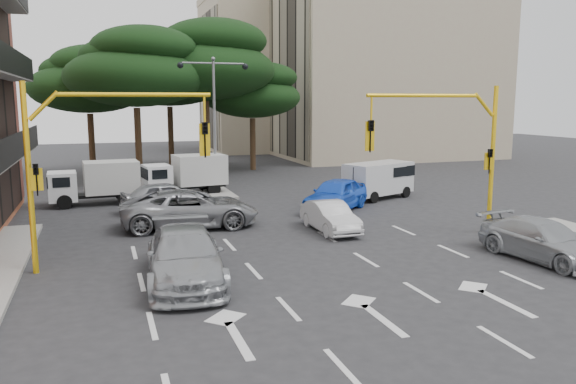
# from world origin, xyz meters

# --- Properties ---
(ground) EXTENTS (120.00, 120.00, 0.00)m
(ground) POSITION_xyz_m (0.00, 0.00, 0.00)
(ground) COLOR #28282B
(ground) RESTS_ON ground
(median_strip) EXTENTS (1.40, 6.00, 0.15)m
(median_strip) POSITION_xyz_m (0.00, 16.00, 0.07)
(median_strip) COLOR gray
(median_strip) RESTS_ON ground
(apartment_beige_near) EXTENTS (20.20, 12.15, 18.70)m
(apartment_beige_near) POSITION_xyz_m (19.95, 32.00, 9.35)
(apartment_beige_near) COLOR tan
(apartment_beige_near) RESTS_ON ground
(apartment_beige_far) EXTENTS (16.20, 12.15, 16.70)m
(apartment_beige_far) POSITION_xyz_m (12.95, 44.00, 8.35)
(apartment_beige_far) COLOR tan
(apartment_beige_far) RESTS_ON ground
(pine_left_near) EXTENTS (9.15, 9.15, 10.23)m
(pine_left_near) POSITION_xyz_m (-3.94, 21.96, 7.60)
(pine_left_near) COLOR #382616
(pine_left_near) RESTS_ON ground
(pine_center) EXTENTS (9.98, 9.98, 11.16)m
(pine_center) POSITION_xyz_m (1.06, 23.96, 8.30)
(pine_center) COLOR #382616
(pine_center) RESTS_ON ground
(pine_left_far) EXTENTS (8.32, 8.32, 9.30)m
(pine_left_far) POSITION_xyz_m (-6.94, 25.96, 6.91)
(pine_left_far) COLOR #382616
(pine_left_far) RESTS_ON ground
(pine_right) EXTENTS (7.49, 7.49, 8.37)m
(pine_right) POSITION_xyz_m (5.06, 25.96, 6.22)
(pine_right) COLOR #382616
(pine_right) RESTS_ON ground
(pine_back) EXTENTS (9.15, 9.15, 10.23)m
(pine_back) POSITION_xyz_m (-0.94, 28.96, 7.60)
(pine_back) COLOR #382616
(pine_back) RESTS_ON ground
(signal_mast_right) EXTENTS (5.79, 0.37, 6.00)m
(signal_mast_right) POSITION_xyz_m (6.80, 1.99, 3.88)
(signal_mast_right) COLOR yellow
(signal_mast_right) RESTS_ON ground
(signal_mast_left) EXTENTS (5.79, 0.37, 6.00)m
(signal_mast_left) POSITION_xyz_m (-6.80, 1.99, 3.88)
(signal_mast_left) COLOR yellow
(signal_mast_left) RESTS_ON ground
(street_lamp_center) EXTENTS (4.16, 0.36, 7.77)m
(street_lamp_center) POSITION_xyz_m (0.00, 16.00, 5.43)
(street_lamp_center) COLOR slate
(street_lamp_center) RESTS_ON median_strip
(car_white_hatch) EXTENTS (1.35, 3.79, 1.25)m
(car_white_hatch) POSITION_xyz_m (2.49, 4.35, 0.62)
(car_white_hatch) COLOR silver
(car_white_hatch) RESTS_ON ground
(car_blue_compact) EXTENTS (4.75, 4.59, 1.61)m
(car_blue_compact) POSITION_xyz_m (4.51, 8.43, 0.80)
(car_blue_compact) COLOR blue
(car_blue_compact) RESTS_ON ground
(car_silver_wagon) EXTENTS (2.70, 5.65, 1.59)m
(car_silver_wagon) POSITION_xyz_m (-4.23, -0.39, 0.79)
(car_silver_wagon) COLOR #9A9CA1
(car_silver_wagon) RESTS_ON ground
(car_silver_cross_a) EXTENTS (6.02, 3.06, 1.63)m
(car_silver_cross_a) POSITION_xyz_m (-2.93, 7.00, 0.82)
(car_silver_cross_a) COLOR gray
(car_silver_cross_a) RESTS_ON ground
(car_silver_cross_b) EXTENTS (4.62, 2.40, 1.50)m
(car_silver_cross_b) POSITION_xyz_m (-3.48, 10.85, 0.75)
(car_silver_cross_b) COLOR #A8ABB1
(car_silver_cross_b) RESTS_ON ground
(car_silver_parked) EXTENTS (2.52, 4.96, 1.38)m
(car_silver_parked) POSITION_xyz_m (7.73, -1.96, 0.69)
(car_silver_parked) COLOR #A0A3A8
(car_silver_parked) RESTS_ON ground
(van_white) EXTENTS (4.48, 3.22, 2.04)m
(van_white) POSITION_xyz_m (8.22, 11.00, 1.02)
(van_white) COLOR silver
(van_white) RESTS_ON ground
(box_truck_a) EXTENTS (4.71, 2.21, 2.26)m
(box_truck_a) POSITION_xyz_m (-6.79, 14.00, 1.13)
(box_truck_a) COLOR white
(box_truck_a) RESTS_ON ground
(box_truck_b) EXTENTS (4.93, 2.59, 2.32)m
(box_truck_b) POSITION_xyz_m (-1.87, 15.46, 1.16)
(box_truck_b) COLOR white
(box_truck_b) RESTS_ON ground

